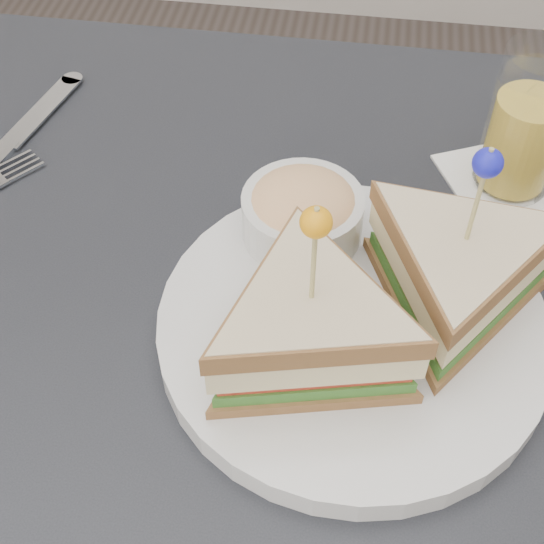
{
  "coord_description": "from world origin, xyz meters",
  "views": [
    {
      "loc": [
        0.06,
        -0.35,
        1.22
      ],
      "look_at": [
        0.01,
        0.01,
        0.8
      ],
      "focal_mm": 50.0,
      "sensor_mm": 36.0,
      "label": 1
    }
  ],
  "objects": [
    {
      "name": "cutlery_knife",
      "position": [
        -0.26,
        0.18,
        0.75
      ],
      "size": [
        0.07,
        0.22,
        0.01
      ],
      "rotation": [
        0.0,
        0.0,
        -0.22
      ],
      "color": "silver",
      "rests_on": "table"
    },
    {
      "name": "plate_meal",
      "position": [
        0.08,
        -0.0,
        0.8
      ],
      "size": [
        0.36,
        0.36,
        0.17
      ],
      "rotation": [
        0.0,
        0.0,
        -0.29
      ],
      "color": "silver",
      "rests_on": "table"
    },
    {
      "name": "drink_set",
      "position": [
        0.2,
        0.19,
        0.81
      ],
      "size": [
        0.14,
        0.14,
        0.14
      ],
      "rotation": [
        0.0,
        0.0,
        0.43
      ],
      "color": "white",
      "rests_on": "table"
    },
    {
      "name": "table",
      "position": [
        0.0,
        0.0,
        0.67
      ],
      "size": [
        0.8,
        0.8,
        0.75
      ],
      "color": "black",
      "rests_on": "ground"
    }
  ]
}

